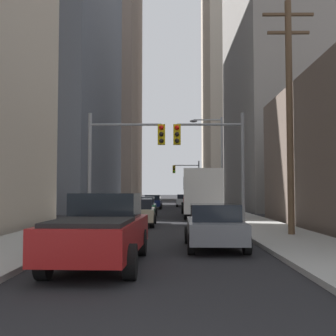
# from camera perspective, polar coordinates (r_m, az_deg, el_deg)

# --- Properties ---
(sidewalk_left) EXTENTS (3.28, 160.00, 0.15)m
(sidewalk_left) POSITION_cam_1_polar(r_m,az_deg,el_deg) (52.64, -5.28, -5.20)
(sidewalk_left) COLOR #9E9E99
(sidewalk_left) RESTS_ON ground
(sidewalk_right) EXTENTS (3.28, 160.00, 0.15)m
(sidewalk_right) POSITION_cam_1_polar(r_m,az_deg,el_deg) (52.58, 5.65, -5.20)
(sidewalk_right) COLOR #9E9E99
(sidewalk_right) RESTS_ON ground
(city_bus) EXTENTS (2.86, 11.57, 3.40)m
(city_bus) POSITION_cam_1_polar(r_m,az_deg,el_deg) (31.78, 4.44, -3.21)
(city_bus) COLOR silver
(city_bus) RESTS_ON ground
(pickup_truck_red) EXTENTS (2.20, 5.47, 1.90)m
(pickup_truck_red) POSITION_cam_1_polar(r_m,az_deg,el_deg) (11.34, -9.12, -8.35)
(pickup_truck_red) COLOR maroon
(pickup_truck_red) RESTS_ON ground
(sedan_grey) EXTENTS (1.95, 4.23, 1.52)m
(sedan_grey) POSITION_cam_1_polar(r_m,az_deg,el_deg) (14.35, 6.40, -7.92)
(sedan_grey) COLOR slate
(sedan_grey) RESTS_ON ground
(sedan_beige) EXTENTS (1.95, 4.25, 1.52)m
(sedan_beige) POSITION_cam_1_polar(r_m,az_deg,el_deg) (23.56, -4.14, -6.06)
(sedan_beige) COLOR #C6B793
(sedan_beige) RESTS_ON ground
(sedan_green) EXTENTS (1.95, 4.21, 1.52)m
(sedan_green) POSITION_cam_1_polar(r_m,az_deg,el_deg) (30.80, -3.41, -5.37)
(sedan_green) COLOR #195938
(sedan_green) RESTS_ON ground
(sedan_navy) EXTENTS (1.95, 4.25, 1.52)m
(sedan_navy) POSITION_cam_1_polar(r_m,az_deg,el_deg) (45.44, -2.09, -4.66)
(sedan_navy) COLOR #141E4C
(sedan_navy) RESTS_ON ground
(sedan_white) EXTENTS (1.97, 4.27, 1.52)m
(sedan_white) POSITION_cam_1_polar(r_m,az_deg,el_deg) (52.21, 2.19, -4.46)
(sedan_white) COLOR white
(sedan_white) RESTS_ON ground
(traffic_signal_near_left) EXTENTS (3.99, 0.44, 6.00)m
(traffic_signal_near_left) POSITION_cam_1_polar(r_m,az_deg,el_deg) (21.58, -6.24, 2.41)
(traffic_signal_near_left) COLOR gray
(traffic_signal_near_left) RESTS_ON ground
(traffic_signal_near_right) EXTENTS (3.67, 0.44, 6.00)m
(traffic_signal_near_right) POSITION_cam_1_polar(r_m,az_deg,el_deg) (21.54, 6.14, 2.38)
(traffic_signal_near_right) COLOR gray
(traffic_signal_near_right) RESTS_ON ground
(traffic_signal_far_right) EXTENTS (3.62, 0.44, 6.00)m
(traffic_signal_far_right) POSITION_cam_1_polar(r_m,az_deg,el_deg) (55.83, 2.69, -1.03)
(traffic_signal_far_right) COLOR gray
(traffic_signal_far_right) RESTS_ON ground
(utility_pole_right) EXTENTS (2.20, 0.28, 10.19)m
(utility_pole_right) POSITION_cam_1_polar(r_m,az_deg,el_deg) (18.61, 16.34, 7.51)
(utility_pole_right) COLOR brown
(utility_pole_right) RESTS_ON ground
(street_lamp_right) EXTENTS (2.48, 0.32, 7.50)m
(street_lamp_right) POSITION_cam_1_polar(r_m,az_deg,el_deg) (31.24, 6.70, 1.61)
(street_lamp_right) COLOR gray
(street_lamp_right) RESTS_ON ground
(building_left_mid_office) EXTENTS (20.03, 26.91, 33.31)m
(building_left_mid_office) POSITION_cam_1_polar(r_m,az_deg,el_deg) (52.33, -19.53, 13.33)
(building_left_mid_office) COLOR #4C515B
(building_left_mid_office) RESTS_ON ground
(building_left_far_tower) EXTENTS (25.29, 27.74, 67.66)m
(building_left_far_tower) POSITION_cam_1_polar(r_m,az_deg,el_deg) (97.92, -11.85, 15.91)
(building_left_far_tower) COLOR #66564C
(building_left_far_tower) RESTS_ON ground
(building_right_mid_block) EXTENTS (20.21, 21.50, 34.34)m
(building_right_mid_block) POSITION_cam_1_polar(r_m,az_deg,el_deg) (51.77, 20.60, 14.13)
(building_right_mid_block) COLOR gray
(building_right_mid_block) RESTS_ON ground
(building_right_far_highrise) EXTENTS (24.54, 24.36, 50.94)m
(building_right_far_highrise) POSITION_cam_1_polar(r_m,az_deg,el_deg) (98.17, 12.42, 10.77)
(building_right_far_highrise) COLOR #B7A893
(building_right_far_highrise) RESTS_ON ground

